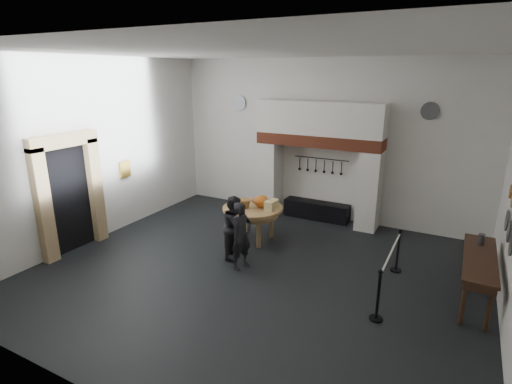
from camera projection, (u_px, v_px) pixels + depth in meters
The scene contains 35 objects.
floor at pixel (257, 272), 8.55m from camera, with size 9.00×8.00×0.02m, color black.
ceiling at pixel (257, 50), 7.24m from camera, with size 9.00×8.00×0.02m, color silver.
wall_back at pixel (323, 141), 11.28m from camera, with size 9.00×0.02×4.50m, color silver.
wall_front at pixel (92, 245), 4.52m from camera, with size 9.00×0.02×4.50m, color silver.
wall_left at pixel (97, 150), 9.92m from camera, with size 0.02×8.00×4.50m, color silver.
chimney_pier_left at pixel (270, 177), 11.98m from camera, with size 0.55×0.70×2.15m, color silver.
chimney_pier_right at pixel (369, 191), 10.66m from camera, with size 0.55×0.70×2.15m, color silver.
hearth_brick_band at pixel (319, 140), 10.96m from camera, with size 3.50×0.72×0.32m, color #9E442B.
chimney_hood at pixel (320, 118), 10.79m from camera, with size 3.50×0.70×0.90m, color silver.
iron_range at pixel (317, 210), 11.62m from camera, with size 1.90×0.45×0.50m, color black.
utensil_rail at pixel (321, 158), 11.35m from camera, with size 0.02×0.02×1.60m, color black.
door_recess at pixel (69, 199), 9.35m from camera, with size 0.04×1.10×2.50m, color black.
door_jamb_near at pixel (43, 207), 8.70m from camera, with size 0.22×0.30×2.60m, color tan.
door_jamb_far at pixel (95, 190), 9.88m from camera, with size 0.22×0.30×2.60m, color tan.
door_lintel at pixel (63, 140), 8.90m from camera, with size 0.22×1.70×0.30m, color tan.
wall_plaque at pixel (125, 169), 10.76m from camera, with size 0.05×0.34×0.44m, color gold.
work_table at pixel (253, 208), 9.99m from camera, with size 1.51×1.51×0.07m, color #A9844F.
pumpkin at pixel (262, 201), 9.93m from camera, with size 0.36×0.36×0.31m, color #C64F1C.
cheese_block_big at pixel (270, 206), 9.68m from camera, with size 0.22×0.22×0.24m, color #EAD28C.
cheese_block_small at pixel (274, 203), 9.95m from camera, with size 0.18×0.18×0.20m, color #F8EA94.
wicker_basket at pixel (244, 204), 9.89m from camera, with size 0.32×0.32×0.22m, color olive.
bread_loaf at pixel (256, 200), 10.30m from camera, with size 0.31×0.18×0.13m, color #9B5D37.
visitor_near at pixel (242, 236), 8.55m from camera, with size 0.54×0.36×1.49m, color black.
visitor_far at pixel (235, 227), 9.08m from camera, with size 0.71×0.56×1.47m, color black.
side_table at pixel (480, 258), 7.26m from camera, with size 0.55×2.20×0.06m, color #392414.
pewter_jug at pixel (481, 239), 7.73m from camera, with size 0.12×0.12×0.22m, color #4A4A4F.
copper_pan_d at pixel (511, 192), 7.54m from camera, with size 0.28×0.28×0.03m, color #C6662D.
pewter_plate_left at pixel (512, 244), 6.46m from camera, with size 0.40×0.40×0.03m, color #4C4C51.
pewter_plate_mid at pixel (509, 231), 6.97m from camera, with size 0.40×0.40×0.03m, color #4C4C51.
pewter_plate_right at pixel (507, 220), 7.48m from camera, with size 0.40×0.40×0.03m, color #4C4C51.
pewter_plate_back_left at pixel (239, 103), 12.18m from camera, with size 0.44×0.44×0.03m, color #4C4C51.
pewter_plate_back_right at pixel (430, 111), 9.75m from camera, with size 0.44×0.44×0.03m, color #4C4C51.
barrier_post_near at pixel (378, 296), 6.80m from camera, with size 0.05×0.05×0.90m, color black.
barrier_post_far at pixel (398, 252), 8.49m from camera, with size 0.05×0.05×0.90m, color black.
barrier_rope at pixel (391, 253), 7.53m from camera, with size 0.04×0.04×2.00m, color silver.
Camera 1 is at (3.58, -6.79, 4.13)m, focal length 28.00 mm.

